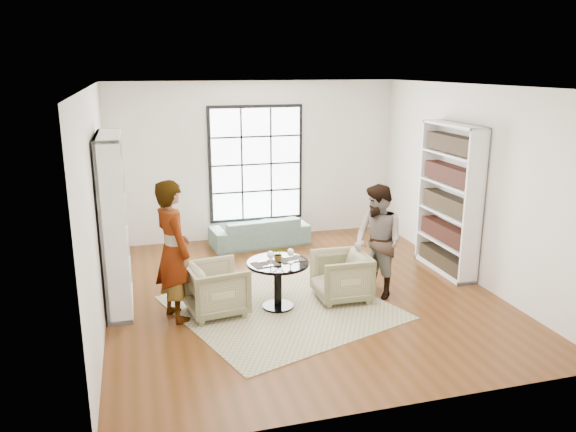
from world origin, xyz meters
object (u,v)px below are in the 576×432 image
object	(u,v)px
person_right	(378,242)
armchair_right	(341,276)
pedestal_table	(278,274)
wine_glass_left	(271,255)
sofa	(260,231)
flower_centerpiece	(278,254)
wine_glass_right	(291,253)
person_left	(173,251)
armchair_left	(217,289)

from	to	relation	value
person_right	armchair_right	bearing A→B (deg)	-105.79
armchair_right	pedestal_table	bearing A→B (deg)	-85.12
pedestal_table	wine_glass_left	world-z (taller)	wine_glass_left
wine_glass_left	pedestal_table	bearing A→B (deg)	44.70
sofa	flower_centerpiece	distance (m)	2.89
pedestal_table	wine_glass_right	bearing A→B (deg)	-31.71
wine_glass_right	flower_centerpiece	bearing A→B (deg)	134.94
person_left	sofa	bearing A→B (deg)	-52.31
armchair_right	person_right	world-z (taller)	person_right
wine_glass_left	wine_glass_right	world-z (taller)	wine_glass_left
pedestal_table	armchair_right	distance (m)	0.97
armchair_right	wine_glass_right	bearing A→B (deg)	-77.74
armchair_left	armchair_right	world-z (taller)	armchair_left
wine_glass_left	wine_glass_right	size ratio (longest dim) A/B	1.01
armchair_right	wine_glass_left	world-z (taller)	wine_glass_left
person_left	person_right	world-z (taller)	person_left
armchair_left	pedestal_table	bearing A→B (deg)	-102.78
person_right	wine_glass_right	world-z (taller)	person_right
armchair_left	sofa	bearing A→B (deg)	-32.13
armchair_left	person_right	bearing A→B (deg)	-98.58
person_right	wine_glass_right	xyz separation A→B (m)	(-1.35, -0.15, 0.00)
pedestal_table	sofa	bearing A→B (deg)	82.25
flower_centerpiece	pedestal_table	bearing A→B (deg)	-116.85
person_right	wine_glass_left	size ratio (longest dim) A/B	7.89
pedestal_table	person_right	world-z (taller)	person_right
sofa	armchair_right	xyz separation A→B (m)	(0.56, -2.80, 0.08)
armchair_left	armchair_right	xyz separation A→B (m)	(1.79, -0.01, -0.01)
sofa	flower_centerpiece	world-z (taller)	flower_centerpiece
wine_glass_right	person_right	bearing A→B (deg)	6.48
sofa	person_right	distance (m)	3.07
wine_glass_right	person_left	bearing A→B (deg)	174.12
armchair_right	wine_glass_left	xyz separation A→B (m)	(-1.08, -0.19, 0.48)
wine_glass_right	flower_centerpiece	distance (m)	0.20
armchair_right	wine_glass_right	xyz separation A→B (m)	(-0.80, -0.15, 0.48)
person_left	wine_glass_left	bearing A→B (deg)	-118.65
pedestal_table	armchair_left	xyz separation A→B (m)	(-0.84, 0.06, -0.14)
sofa	armchair_left	distance (m)	3.05
armchair_right	wine_glass_left	bearing A→B (deg)	-78.77
wine_glass_right	sofa	bearing A→B (deg)	85.45
sofa	pedestal_table	bearing A→B (deg)	76.53
person_left	pedestal_table	bearing A→B (deg)	-112.51
person_left	armchair_right	bearing A→B (deg)	-110.03
sofa	flower_centerpiece	bearing A→B (deg)	76.82
pedestal_table	person_right	size ratio (longest dim) A/B	0.52
person_left	wine_glass_left	size ratio (longest dim) A/B	9.03
wine_glass_left	flower_centerpiece	world-z (taller)	wine_glass_left
sofa	armchair_right	world-z (taller)	armchair_right
armchair_right	armchair_left	bearing A→B (deg)	-88.77
sofa	armchair_right	bearing A→B (deg)	95.66
pedestal_table	flower_centerpiece	distance (m)	0.29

